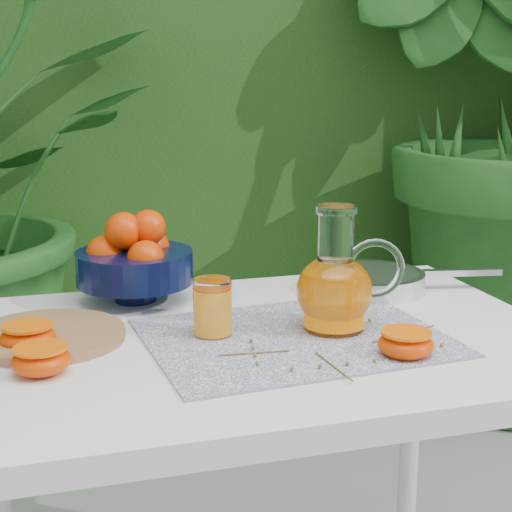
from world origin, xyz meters
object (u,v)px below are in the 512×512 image
object	(u,v)px
fruit_bowl	(134,259)
juice_pitcher	(336,287)
white_table	(259,380)
saute_pan	(373,280)
cutting_board	(47,336)

from	to	relation	value
fruit_bowl	juice_pitcher	world-z (taller)	juice_pitcher
white_table	fruit_bowl	size ratio (longest dim) A/B	3.68
fruit_bowl	juice_pitcher	distance (m)	0.41
fruit_bowl	saute_pan	bearing A→B (deg)	-8.42
white_table	cutting_board	distance (m)	0.36
fruit_bowl	juice_pitcher	xyz separation A→B (m)	(0.30, -0.28, -0.00)
cutting_board	saute_pan	xyz separation A→B (m)	(0.63, 0.12, 0.01)
fruit_bowl	saute_pan	xyz separation A→B (m)	(0.46, -0.07, -0.06)
juice_pitcher	saute_pan	xyz separation A→B (m)	(0.17, 0.21, -0.05)
cutting_board	juice_pitcher	world-z (taller)	juice_pitcher
cutting_board	fruit_bowl	xyz separation A→B (m)	(0.17, 0.19, 0.07)
cutting_board	juice_pitcher	size ratio (longest dim) A/B	1.20
fruit_bowl	saute_pan	distance (m)	0.47
juice_pitcher	white_table	bearing A→B (deg)	171.48
cutting_board	saute_pan	world-z (taller)	saute_pan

